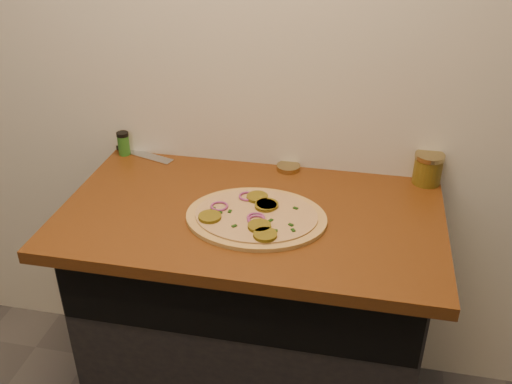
% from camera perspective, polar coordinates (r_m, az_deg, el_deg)
% --- Properties ---
extents(cabinet, '(1.10, 0.60, 0.86)m').
position_cam_1_polar(cabinet, '(2.11, -0.29, -12.40)').
color(cabinet, black).
rests_on(cabinet, ground).
extents(countertop, '(1.20, 0.70, 0.04)m').
position_cam_1_polar(countertop, '(1.81, -0.52, -2.41)').
color(countertop, '#603212').
rests_on(countertop, cabinet).
extents(pizza, '(0.44, 0.44, 0.03)m').
position_cam_1_polar(pizza, '(1.75, -0.03, -2.45)').
color(pizza, tan).
rests_on(pizza, countertop).
extents(chefs_knife, '(0.33, 0.14, 0.02)m').
position_cam_1_polar(chefs_knife, '(2.22, -12.59, 4.12)').
color(chefs_knife, '#B7BAC1').
rests_on(chefs_knife, countertop).
extents(mason_jar_lid, '(0.09, 0.09, 0.02)m').
position_cam_1_polar(mason_jar_lid, '(2.04, 3.26, 2.47)').
color(mason_jar_lid, '#9B895A').
rests_on(mason_jar_lid, countertop).
extents(salsa_jar, '(0.10, 0.10, 0.11)m').
position_cam_1_polar(salsa_jar, '(2.02, 16.81, 2.27)').
color(salsa_jar, maroon).
rests_on(salsa_jar, countertop).
extents(spice_shaker, '(0.04, 0.04, 0.09)m').
position_cam_1_polar(spice_shaker, '(2.19, -13.11, 4.76)').
color(spice_shaker, '#296821').
rests_on(spice_shaker, countertop).
extents(flour_spill, '(0.16, 0.16, 0.00)m').
position_cam_1_polar(flour_spill, '(1.69, 2.93, -4.09)').
color(flour_spill, silver).
rests_on(flour_spill, countertop).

